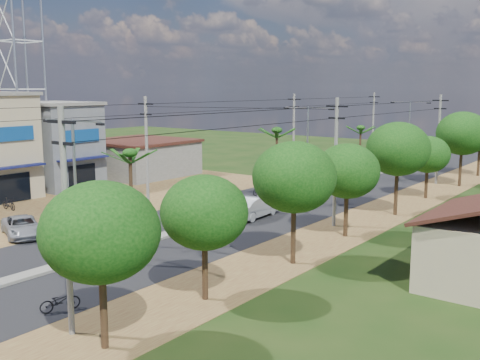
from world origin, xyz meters
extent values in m
plane|color=black|center=(0.00, 0.00, 0.00)|extent=(160.00, 160.00, 0.00)
cube|color=black|center=(0.00, 15.00, 0.02)|extent=(12.00, 110.00, 0.04)
cube|color=#605E56|center=(0.00, 18.00, 0.09)|extent=(1.00, 90.00, 0.18)
cube|color=#56331D|center=(-15.00, 8.00, 0.02)|extent=(18.00, 46.00, 0.04)
cube|color=#56331D|center=(8.50, 15.00, 0.01)|extent=(5.00, 90.00, 0.03)
cube|color=#101443|center=(-17.60, 7.00, 3.10)|extent=(0.80, 5.40, 0.15)
cube|color=black|center=(-17.95, 7.00, 1.30)|extent=(0.10, 3.00, 2.40)
cube|color=navy|center=(-17.92, 7.00, 5.85)|extent=(0.12, 4.20, 1.20)
cube|color=#51555A|center=(-22.00, 14.00, 4.00)|extent=(8.00, 6.00, 8.00)
cube|color=#605E56|center=(-22.00, 14.00, 8.15)|extent=(8.40, 6.40, 0.30)
cube|color=#101443|center=(-17.60, 14.00, 3.10)|extent=(0.80, 5.40, 0.15)
cube|color=black|center=(-17.95, 14.00, 1.30)|extent=(0.10, 3.00, 2.40)
cube|color=navy|center=(-17.92, 14.00, 5.20)|extent=(0.12, 4.20, 1.20)
cube|color=#605E56|center=(-21.00, 24.00, 1.80)|extent=(10.00, 10.00, 3.60)
cube|color=black|center=(-21.00, 24.00, 3.80)|extent=(10.40, 10.40, 0.30)
cylinder|color=black|center=(9.50, -6.00, 2.10)|extent=(0.28, 0.28, 4.20)
ellipsoid|color=black|center=(9.50, -6.00, 4.50)|extent=(4.40, 4.40, 3.74)
cylinder|color=black|center=(9.30, 0.00, 1.92)|extent=(0.28, 0.28, 3.85)
ellipsoid|color=black|center=(9.30, 0.00, 4.12)|extent=(4.00, 4.00, 3.40)
cylinder|color=black|center=(9.70, 7.00, 2.27)|extent=(0.28, 0.28, 4.55)
ellipsoid|color=black|center=(9.70, 7.00, 4.88)|extent=(4.60, 4.60, 3.91)
cylinder|color=black|center=(9.40, 14.00, 2.03)|extent=(0.28, 0.28, 4.06)
ellipsoid|color=black|center=(9.40, 14.00, 4.35)|extent=(4.20, 4.20, 3.57)
cylinder|color=black|center=(9.60, 22.00, 2.38)|extent=(0.28, 0.28, 4.76)
ellipsoid|color=black|center=(9.60, 22.00, 5.10)|extent=(4.80, 4.80, 4.08)
cylinder|color=black|center=(9.20, 30.00, 1.82)|extent=(0.28, 0.28, 3.64)
ellipsoid|color=black|center=(9.20, 30.00, 3.90)|extent=(3.80, 3.80, 3.23)
cylinder|color=black|center=(9.80, 38.00, 2.45)|extent=(0.28, 0.28, 4.90)
ellipsoid|color=black|center=(9.80, 38.00, 5.25)|extent=(5.00, 5.00, 4.25)
cylinder|color=black|center=(9.50, 46.00, 2.17)|extent=(0.28, 0.28, 4.34)
cylinder|color=black|center=(0.00, 4.00, 2.90)|extent=(0.22, 0.22, 5.80)
cylinder|color=black|center=(0.00, 20.00, 3.10)|extent=(0.22, 0.22, 6.20)
cylinder|color=black|center=(0.00, 36.00, 2.75)|extent=(0.22, 0.22, 5.50)
cylinder|color=gray|center=(0.00, 0.00, 4.00)|extent=(0.16, 0.16, 8.00)
cube|color=gray|center=(1.20, 0.00, 7.90)|extent=(2.40, 0.08, 0.08)
cube|color=gray|center=(-1.20, 0.00, 7.90)|extent=(2.40, 0.08, 0.08)
cube|color=black|center=(2.30, 0.00, 7.80)|extent=(0.50, 0.18, 0.12)
cube|color=black|center=(-2.30, 0.00, 7.80)|extent=(0.50, 0.18, 0.12)
cylinder|color=gray|center=(0.00, 25.00, 4.00)|extent=(0.16, 0.16, 8.00)
cube|color=gray|center=(1.20, 25.00, 7.90)|extent=(2.40, 0.08, 0.08)
cube|color=gray|center=(-1.20, 25.00, 7.90)|extent=(2.40, 0.08, 0.08)
cube|color=black|center=(2.30, 25.00, 7.80)|extent=(0.50, 0.18, 0.12)
cube|color=black|center=(-2.30, 25.00, 7.80)|extent=(0.50, 0.18, 0.12)
cylinder|color=gray|center=(0.00, 50.00, 4.00)|extent=(0.16, 0.16, 8.00)
cube|color=gray|center=(1.20, 50.00, 7.90)|extent=(2.40, 0.08, 0.08)
cube|color=gray|center=(-1.20, 50.00, 7.90)|extent=(2.40, 0.08, 0.08)
cube|color=black|center=(2.30, 50.00, 7.80)|extent=(0.50, 0.18, 0.12)
cube|color=black|center=(-2.30, 50.00, 7.80)|extent=(0.50, 0.18, 0.12)
cylinder|color=#605E56|center=(-7.00, 12.00, 4.50)|extent=(0.24, 0.24, 9.00)
cube|color=black|center=(-7.00, 12.00, 8.40)|extent=(1.60, 0.12, 0.12)
cube|color=black|center=(-7.00, 12.00, 7.60)|extent=(1.20, 0.12, 0.12)
cylinder|color=#605E56|center=(-7.00, 34.00, 4.50)|extent=(0.24, 0.24, 9.00)
cube|color=black|center=(-7.00, 34.00, 8.40)|extent=(1.60, 0.12, 0.12)
cube|color=black|center=(-7.00, 34.00, 7.60)|extent=(1.20, 0.12, 0.12)
cylinder|color=#605E56|center=(-7.00, 55.00, 4.50)|extent=(0.24, 0.24, 9.00)
cube|color=black|center=(-7.00, 55.00, 8.40)|extent=(1.60, 0.12, 0.12)
cube|color=black|center=(-7.00, 55.00, 7.60)|extent=(1.20, 0.12, 0.12)
cylinder|color=#605E56|center=(7.50, -6.00, 4.50)|extent=(0.24, 0.24, 9.00)
cube|color=black|center=(7.50, -6.00, 8.40)|extent=(1.60, 0.12, 0.12)
cube|color=black|center=(7.50, -6.00, 7.60)|extent=(1.20, 0.12, 0.12)
cylinder|color=#605E56|center=(7.50, 16.00, 4.50)|extent=(0.24, 0.24, 9.00)
cube|color=black|center=(7.50, 16.00, 8.40)|extent=(1.60, 0.12, 0.12)
cube|color=black|center=(7.50, 16.00, 7.60)|extent=(1.20, 0.12, 0.12)
cylinder|color=#605E56|center=(7.50, 38.00, 4.50)|extent=(0.24, 0.24, 9.00)
cube|color=black|center=(7.50, 38.00, 8.40)|extent=(1.60, 0.12, 0.12)
cube|color=black|center=(7.50, 38.00, 7.60)|extent=(1.20, 0.12, 0.12)
imported|color=#929499|center=(1.50, 14.72, 0.82)|extent=(2.08, 5.10, 1.64)
imported|color=silver|center=(-1.50, 22.59, 0.71)|extent=(2.25, 5.00, 1.42)
imported|color=#929499|center=(-7.50, 1.20, 0.64)|extent=(5.08, 3.74, 1.28)
imported|color=black|center=(-13.36, 11.32, 0.77)|extent=(4.86, 3.17, 1.54)
imported|color=black|center=(5.20, -4.91, 0.46)|extent=(1.23, 1.84, 0.91)
imported|color=black|center=(-3.22, 22.26, 0.45)|extent=(0.94, 1.81, 0.91)
imported|color=black|center=(-5.00, 32.34, 0.47)|extent=(0.74, 1.61, 0.93)
imported|color=black|center=(-15.63, 5.09, 0.50)|extent=(1.67, 0.51, 1.00)
camera|label=1|loc=(25.43, -18.68, 9.66)|focal=42.00mm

